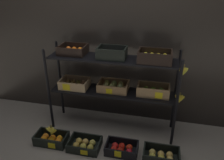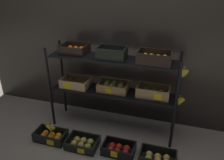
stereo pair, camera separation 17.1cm
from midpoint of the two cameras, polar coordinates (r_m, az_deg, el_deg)
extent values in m
plane|color=gray|center=(2.97, 1.69, -11.65)|extent=(10.00, 10.00, 0.00)
cube|color=#2D2823|center=(2.81, 3.96, 10.48)|extent=(3.87, 0.12, 2.13)
cylinder|color=black|center=(2.82, -13.67, -2.23)|extent=(0.03, 0.03, 1.03)
cylinder|color=black|center=(2.48, 17.53, -6.82)|extent=(0.03, 0.03, 1.03)
cylinder|color=black|center=(3.07, -10.73, 0.46)|extent=(0.03, 0.03, 1.03)
cylinder|color=black|center=(2.77, 17.65, -3.33)|extent=(0.03, 0.03, 1.03)
cube|color=black|center=(2.69, 1.82, -3.02)|extent=(1.44, 0.29, 0.02)
cube|color=black|center=(2.52, 1.96, 5.33)|extent=(1.44, 0.29, 0.02)
cube|color=tan|center=(2.83, -7.32, -1.38)|extent=(0.34, 0.24, 0.01)
cube|color=tan|center=(2.71, -8.31, -1.42)|extent=(0.34, 0.02, 0.09)
cube|color=tan|center=(2.90, -6.50, 0.50)|extent=(0.34, 0.02, 0.09)
cube|color=tan|center=(2.87, -10.33, -0.01)|extent=(0.02, 0.21, 0.09)
cube|color=tan|center=(2.75, -4.29, -0.86)|extent=(0.02, 0.21, 0.09)
ellipsoid|color=brown|center=(2.82, -9.40, -0.72)|extent=(0.05, 0.05, 0.07)
ellipsoid|color=brown|center=(2.79, -8.26, -0.90)|extent=(0.05, 0.05, 0.07)
ellipsoid|color=brown|center=(2.77, -7.12, -1.09)|extent=(0.05, 0.05, 0.07)
ellipsoid|color=brown|center=(2.75, -5.88, -1.22)|extent=(0.05, 0.05, 0.07)
ellipsoid|color=brown|center=(2.88, -8.85, -0.11)|extent=(0.05, 0.05, 0.07)
ellipsoid|color=brown|center=(2.86, -7.67, -0.22)|extent=(0.05, 0.05, 0.07)
ellipsoid|color=brown|center=(2.83, -6.49, -0.40)|extent=(0.05, 0.05, 0.07)
ellipsoid|color=brown|center=(2.81, -5.21, -0.60)|extent=(0.05, 0.05, 0.07)
cube|color=yellow|center=(2.73, -9.51, -1.45)|extent=(0.09, 0.01, 0.08)
cube|color=#A87F51|center=(2.71, 2.20, -2.41)|extent=(0.35, 0.24, 0.01)
cube|color=#A87F51|center=(2.59, 1.57, -2.56)|extent=(0.35, 0.02, 0.09)
cube|color=#A87F51|center=(2.79, 2.81, -0.45)|extent=(0.35, 0.02, 0.09)
cube|color=#A87F51|center=(2.73, -1.21, -1.00)|extent=(0.02, 0.21, 0.09)
cube|color=#A87F51|center=(2.66, 5.74, -1.94)|extent=(0.02, 0.21, 0.09)
ellipsoid|color=tan|center=(2.68, 0.28, -1.53)|extent=(0.07, 0.07, 0.09)
ellipsoid|color=#A6AD56|center=(2.66, 1.96, -1.72)|extent=(0.07, 0.07, 0.09)
ellipsoid|color=tan|center=(2.64, 3.91, -1.97)|extent=(0.07, 0.07, 0.09)
ellipsoid|color=#BBB54B|center=(2.74, 0.64, -0.89)|extent=(0.07, 0.07, 0.09)
ellipsoid|color=#A9BD62|center=(2.72, 2.43, -1.09)|extent=(0.07, 0.07, 0.09)
ellipsoid|color=#BDB453|center=(2.70, 4.10, -1.35)|extent=(0.07, 0.07, 0.09)
cube|color=yellow|center=(2.60, 1.02, -2.94)|extent=(0.07, 0.01, 0.07)
cube|color=tan|center=(2.64, 12.03, -3.90)|extent=(0.36, 0.20, 0.01)
cube|color=tan|center=(2.53, 11.94, -3.71)|extent=(0.36, 0.02, 0.11)
cube|color=tan|center=(2.69, 12.36, -1.85)|extent=(0.36, 0.02, 0.11)
cube|color=tan|center=(2.62, 8.38, -2.26)|extent=(0.02, 0.17, 0.11)
cube|color=tan|center=(2.61, 15.95, -3.24)|extent=(0.02, 0.17, 0.11)
sphere|color=#8AC043|center=(2.60, 10.25, -3.09)|extent=(0.07, 0.07, 0.07)
sphere|color=#8EB435|center=(2.59, 12.07, -3.40)|extent=(0.07, 0.07, 0.07)
sphere|color=#88B941|center=(2.59, 13.93, -3.58)|extent=(0.07, 0.07, 0.07)
sphere|color=#97BC34|center=(2.64, 10.34, -2.63)|extent=(0.07, 0.07, 0.07)
sphere|color=#86B430|center=(2.64, 12.16, -2.86)|extent=(0.07, 0.07, 0.07)
sphere|color=#87C045|center=(2.63, 14.09, -3.12)|extent=(0.07, 0.07, 0.07)
cube|color=yellow|center=(2.52, 13.40, -4.26)|extent=(0.08, 0.01, 0.07)
cube|color=black|center=(2.70, -7.59, 6.91)|extent=(0.31, 0.25, 0.01)
cube|color=black|center=(2.59, -8.72, 7.15)|extent=(0.31, 0.02, 0.09)
cube|color=black|center=(2.79, -6.66, 8.66)|extent=(0.31, 0.02, 0.09)
cube|color=black|center=(2.75, -10.49, 8.14)|extent=(0.02, 0.22, 0.09)
cube|color=black|center=(2.63, -4.68, 7.69)|extent=(0.02, 0.22, 0.09)
sphere|color=orange|center=(2.69, -9.40, 7.51)|extent=(0.06, 0.06, 0.06)
sphere|color=orange|center=(2.65, -8.03, 7.35)|extent=(0.06, 0.06, 0.06)
sphere|color=orange|center=(2.63, -6.44, 7.24)|extent=(0.06, 0.06, 0.06)
sphere|color=orange|center=(2.75, -8.69, 7.98)|extent=(0.06, 0.06, 0.06)
sphere|color=orange|center=(2.73, -7.31, 7.88)|extent=(0.06, 0.06, 0.06)
sphere|color=orange|center=(2.70, -5.87, 7.80)|extent=(0.06, 0.06, 0.06)
cube|color=black|center=(2.51, 1.95, 5.60)|extent=(0.32, 0.21, 0.01)
cube|color=black|center=(2.40, 1.38, 6.29)|extent=(0.32, 0.02, 0.12)
cube|color=black|center=(2.57, 2.53, 7.63)|extent=(0.32, 0.02, 0.12)
cube|color=black|center=(2.53, -1.36, 7.30)|extent=(0.02, 0.17, 0.12)
cube|color=black|center=(2.45, 5.40, 6.63)|extent=(0.02, 0.17, 0.12)
sphere|color=#591B5E|center=(2.49, -0.21, 6.25)|extent=(0.05, 0.05, 0.05)
sphere|color=#542249|center=(2.48, 1.17, 6.09)|extent=(0.05, 0.05, 0.05)
sphere|color=#591A54|center=(2.46, 2.51, 5.95)|extent=(0.05, 0.05, 0.05)
sphere|color=#572D5D|center=(2.45, 3.87, 5.80)|extent=(0.05, 0.05, 0.05)
sphere|color=brown|center=(2.54, 0.18, 6.65)|extent=(0.05, 0.05, 0.05)
sphere|color=#66205B|center=(2.53, 1.52, 6.55)|extent=(0.05, 0.05, 0.05)
sphere|color=#612156|center=(2.52, 2.79, 6.43)|extent=(0.05, 0.05, 0.05)
sphere|color=#551859|center=(2.50, 4.12, 6.27)|extent=(0.05, 0.05, 0.05)
cube|color=black|center=(2.42, 12.53, 4.28)|extent=(0.35, 0.22, 0.01)
cube|color=black|center=(2.30, 12.43, 4.84)|extent=(0.35, 0.02, 0.11)
cube|color=black|center=(2.50, 12.90, 6.45)|extent=(0.35, 0.02, 0.11)
cube|color=black|center=(2.42, 8.69, 6.14)|extent=(0.02, 0.19, 0.11)
cube|color=black|center=(2.40, 16.68, 5.18)|extent=(0.02, 0.19, 0.11)
ellipsoid|color=yellow|center=(2.39, 10.33, 5.31)|extent=(0.06, 0.06, 0.08)
ellipsoid|color=yellow|center=(2.38, 11.87, 5.09)|extent=(0.06, 0.06, 0.08)
ellipsoid|color=yellow|center=(2.38, 13.27, 4.94)|extent=(0.06, 0.06, 0.08)
ellipsoid|color=yellow|center=(2.37, 14.92, 4.73)|extent=(0.06, 0.06, 0.08)
ellipsoid|color=yellow|center=(2.45, 10.34, 5.83)|extent=(0.06, 0.06, 0.08)
ellipsoid|color=yellow|center=(2.44, 11.89, 5.65)|extent=(0.06, 0.06, 0.08)
ellipsoid|color=yellow|center=(2.43, 13.49, 5.40)|extent=(0.06, 0.06, 0.08)
ellipsoid|color=yellow|center=(2.44, 15.07, 5.26)|extent=(0.06, 0.06, 0.08)
cylinder|color=brown|center=(2.62, 18.61, -3.93)|extent=(0.02, 0.02, 0.02)
ellipsoid|color=yellow|center=(2.65, 17.98, -4.98)|extent=(0.09, 0.03, 0.10)
ellipsoid|color=yellow|center=(2.64, 18.18, -5.13)|extent=(0.06, 0.03, 0.10)
ellipsoid|color=yellow|center=(2.65, 18.43, -5.02)|extent=(0.03, 0.03, 0.10)
ellipsoid|color=yellow|center=(2.66, 18.71, -5.04)|extent=(0.07, 0.03, 0.10)
ellipsoid|color=yellow|center=(2.64, 18.88, -5.20)|extent=(0.09, 0.03, 0.10)
cylinder|color=brown|center=(2.50, 19.65, 2.88)|extent=(0.02, 0.02, 0.02)
ellipsoid|color=yellow|center=(2.53, 18.93, 1.74)|extent=(0.09, 0.03, 0.09)
ellipsoid|color=yellow|center=(2.53, 19.22, 1.72)|extent=(0.06, 0.03, 0.10)
ellipsoid|color=gold|center=(2.53, 19.45, 1.67)|extent=(0.03, 0.03, 0.10)
ellipsoid|color=yellow|center=(2.52, 19.67, 1.57)|extent=(0.06, 0.03, 0.10)
ellipsoid|color=yellow|center=(2.52, 19.86, 1.52)|extent=(0.08, 0.03, 0.10)
cube|color=black|center=(2.84, -13.30, -14.30)|extent=(0.37, 0.21, 0.01)
cube|color=black|center=(2.74, -14.44, -14.54)|extent=(0.37, 0.02, 0.11)
cube|color=black|center=(2.87, -12.46, -12.22)|extent=(0.37, 0.02, 0.11)
cube|color=black|center=(2.89, -16.55, -12.52)|extent=(0.02, 0.18, 0.11)
cube|color=black|center=(2.73, -10.10, -14.20)|extent=(0.02, 0.18, 0.11)
sphere|color=orange|center=(2.84, -15.18, -13.47)|extent=(0.07, 0.07, 0.07)
sphere|color=orange|center=(2.80, -13.54, -13.89)|extent=(0.07, 0.07, 0.07)
sphere|color=orange|center=(2.76, -11.97, -14.38)|extent=(0.07, 0.07, 0.07)
sphere|color=orange|center=(2.87, -14.71, -12.86)|extent=(0.07, 0.07, 0.07)
sphere|color=orange|center=(2.83, -13.10, -13.39)|extent=(0.07, 0.07, 0.07)
sphere|color=orange|center=(2.80, -11.52, -13.65)|extent=(0.07, 0.07, 0.07)
cube|color=yellow|center=(2.72, -13.52, -15.11)|extent=(0.08, 0.01, 0.07)
cube|color=black|center=(2.70, -5.52, -16.15)|extent=(0.36, 0.26, 0.01)
cube|color=black|center=(2.58, -6.60, -17.00)|extent=(0.36, 0.02, 0.09)
cube|color=black|center=(2.75, -4.60, -13.79)|extent=(0.36, 0.02, 0.09)
cube|color=black|center=(2.72, -8.98, -14.56)|extent=(0.02, 0.22, 0.09)
cube|color=black|center=(2.62, -1.98, -16.12)|extent=(0.02, 0.22, 0.09)
sphere|color=gold|center=(2.67, -7.66, -15.57)|extent=(0.07, 0.07, 0.07)
sphere|color=gold|center=(2.65, -5.96, -15.97)|extent=(0.07, 0.07, 0.07)
sphere|color=gold|center=(2.62, -4.20, -16.38)|extent=(0.07, 0.07, 0.07)
sphere|color=gold|center=(2.72, -6.90, -14.64)|extent=(0.07, 0.07, 0.07)
sphere|color=#E5B554|center=(2.70, -5.32, -14.91)|extent=(0.07, 0.07, 0.07)
sphere|color=#DBC64F|center=(2.68, -3.59, -15.29)|extent=(0.07, 0.07, 0.07)
cube|color=yellow|center=(2.57, -5.89, -17.39)|extent=(0.08, 0.01, 0.06)
cube|color=black|center=(2.62, 3.65, -17.62)|extent=(0.35, 0.22, 0.01)
cube|color=black|center=(2.51, 3.09, -18.29)|extent=(0.35, 0.02, 0.10)
cube|color=black|center=(2.66, 4.23, -15.29)|extent=(0.35, 0.02, 0.10)
cube|color=black|center=(2.61, -0.06, -16.06)|extent=(0.02, 0.19, 0.10)
cube|color=black|center=(2.56, 7.52, -17.38)|extent=(0.02, 0.19, 0.10)
sphere|color=red|center=(2.58, 1.66, -17.12)|extent=(0.07, 0.07, 0.07)
sphere|color=red|center=(2.57, 3.38, -17.39)|extent=(0.07, 0.07, 0.07)
sphere|color=red|center=(2.55, 5.46, -17.78)|extent=(0.07, 0.07, 0.07)
sphere|color=red|center=(2.62, 2.04, -16.24)|extent=(0.07, 0.07, 0.07)
sphere|color=red|center=(2.62, 3.75, -16.44)|extent=(0.07, 0.07, 0.07)
sphere|color=red|center=(2.60, 5.66, -16.77)|extent=(0.07, 0.07, 0.07)
cube|color=yellow|center=(2.50, 2.55, -18.21)|extent=(0.07, 0.01, 0.07)
cube|color=black|center=(2.61, 13.67, -16.85)|extent=(0.38, 0.02, 0.11)
cube|color=black|center=(2.54, 9.21, -17.83)|extent=(0.02, 0.19, 0.11)
sphere|color=gold|center=(2.53, 11.18, -18.85)|extent=(0.07, 0.07, 0.07)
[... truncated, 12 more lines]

